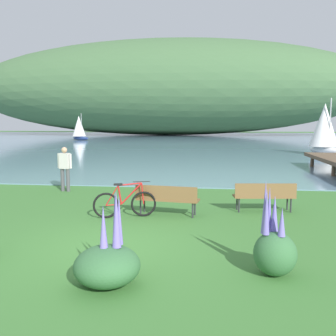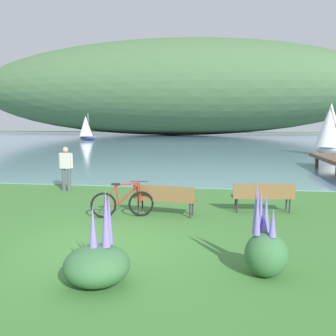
{
  "view_description": "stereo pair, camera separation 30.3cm",
  "coord_description": "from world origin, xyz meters",
  "px_view_note": "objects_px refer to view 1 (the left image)",
  "views": [
    {
      "loc": [
        2.19,
        -7.55,
        2.65
      ],
      "look_at": [
        0.57,
        5.76,
        1.0
      ],
      "focal_mm": 39.82,
      "sensor_mm": 36.0,
      "label": 1
    },
    {
      "loc": [
        2.49,
        -7.51,
        2.65
      ],
      "look_at": [
        0.57,
        5.76,
        1.0
      ],
      "focal_mm": 39.82,
      "sensor_mm": 36.0,
      "label": 2
    }
  ],
  "objects_px": {
    "park_bench_near_camera": "(167,197)",
    "sailboat_toward_hillside": "(325,128)",
    "park_bench_further_along": "(264,195)",
    "bicycle_leaning_near_bench": "(125,203)",
    "person_at_shoreline": "(65,166)",
    "sailboat_nearest_to_shore": "(79,128)"
  },
  "relations": [
    {
      "from": "sailboat_nearest_to_shore",
      "to": "sailboat_toward_hillside",
      "type": "bearing_deg",
      "value": -37.04
    },
    {
      "from": "park_bench_near_camera",
      "to": "sailboat_nearest_to_shore",
      "type": "relative_size",
      "value": 0.48
    },
    {
      "from": "park_bench_further_along",
      "to": "bicycle_leaning_near_bench",
      "type": "relative_size",
      "value": 1.08
    },
    {
      "from": "park_bench_further_along",
      "to": "person_at_shoreline",
      "type": "distance_m",
      "value": 7.61
    },
    {
      "from": "park_bench_further_along",
      "to": "sailboat_toward_hillside",
      "type": "bearing_deg",
      "value": 70.05
    },
    {
      "from": "park_bench_further_along",
      "to": "bicycle_leaning_near_bench",
      "type": "xyz_separation_m",
      "value": [
        -3.96,
        -1.14,
        -0.12
      ]
    },
    {
      "from": "bicycle_leaning_near_bench",
      "to": "person_at_shoreline",
      "type": "distance_m",
      "value": 4.87
    },
    {
      "from": "park_bench_further_along",
      "to": "bicycle_leaning_near_bench",
      "type": "bearing_deg",
      "value": -163.99
    },
    {
      "from": "park_bench_further_along",
      "to": "sailboat_nearest_to_shore",
      "type": "relative_size",
      "value": 0.48
    },
    {
      "from": "park_bench_near_camera",
      "to": "bicycle_leaning_near_bench",
      "type": "bearing_deg",
      "value": -162.87
    },
    {
      "from": "park_bench_near_camera",
      "to": "sailboat_toward_hillside",
      "type": "distance_m",
      "value": 23.39
    },
    {
      "from": "person_at_shoreline",
      "to": "sailboat_nearest_to_shore",
      "type": "bearing_deg",
      "value": 109.5
    },
    {
      "from": "park_bench_further_along",
      "to": "person_at_shoreline",
      "type": "xyz_separation_m",
      "value": [
        -7.18,
        2.47,
        0.46
      ]
    },
    {
      "from": "bicycle_leaning_near_bench",
      "to": "person_at_shoreline",
      "type": "height_order",
      "value": "person_at_shoreline"
    },
    {
      "from": "park_bench_further_along",
      "to": "person_at_shoreline",
      "type": "bearing_deg",
      "value": 161.0
    },
    {
      "from": "park_bench_near_camera",
      "to": "person_at_shoreline",
      "type": "bearing_deg",
      "value": 143.23
    },
    {
      "from": "park_bench_further_along",
      "to": "bicycle_leaning_near_bench",
      "type": "distance_m",
      "value": 4.12
    },
    {
      "from": "park_bench_near_camera",
      "to": "sailboat_toward_hillside",
      "type": "bearing_deg",
      "value": 64.19
    },
    {
      "from": "park_bench_near_camera",
      "to": "bicycle_leaning_near_bench",
      "type": "height_order",
      "value": "bicycle_leaning_near_bench"
    },
    {
      "from": "bicycle_leaning_near_bench",
      "to": "sailboat_toward_hillside",
      "type": "height_order",
      "value": "sailboat_toward_hillside"
    },
    {
      "from": "person_at_shoreline",
      "to": "bicycle_leaning_near_bench",
      "type": "bearing_deg",
      "value": -48.25
    },
    {
      "from": "park_bench_near_camera",
      "to": "bicycle_leaning_near_bench",
      "type": "xyz_separation_m",
      "value": [
        -1.14,
        -0.35,
        -0.12
      ]
    }
  ]
}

